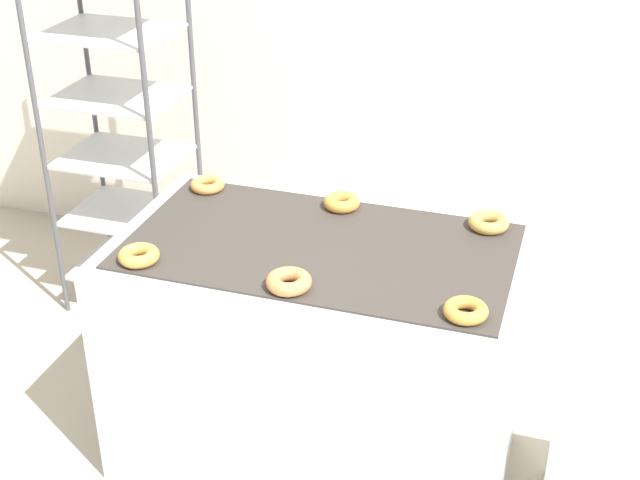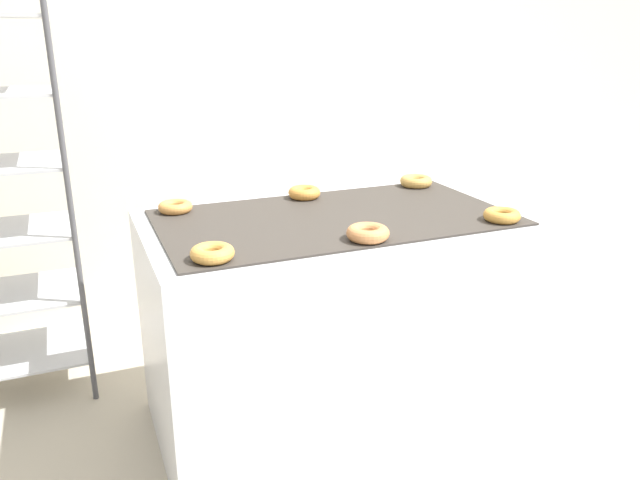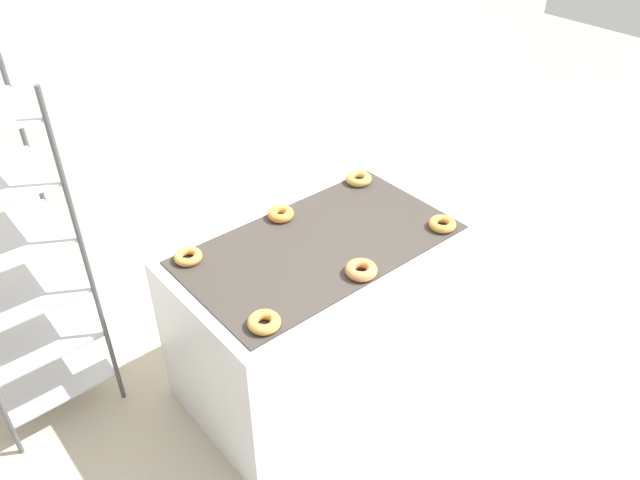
{
  "view_description": "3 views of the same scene",
  "coord_description": "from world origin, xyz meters",
  "px_view_note": "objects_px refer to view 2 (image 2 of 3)",
  "views": [
    {
      "loc": [
        0.82,
        -1.89,
        2.4
      ],
      "look_at": [
        0.0,
        0.67,
        0.93
      ],
      "focal_mm": 50.0,
      "sensor_mm": 36.0,
      "label": 1
    },
    {
      "loc": [
        -0.92,
        -1.42,
        1.58
      ],
      "look_at": [
        0.0,
        0.82,
        0.76
      ],
      "focal_mm": 35.0,
      "sensor_mm": 36.0,
      "label": 2
    },
    {
      "loc": [
        -1.56,
        -1.18,
        2.68
      ],
      "look_at": [
        0.0,
        0.67,
        0.93
      ],
      "focal_mm": 35.0,
      "sensor_mm": 36.0,
      "label": 3
    }
  ],
  "objects_px": {
    "donut_near_right": "(502,215)",
    "donut_far_left": "(175,207)",
    "glaze_bin": "(537,332)",
    "donut_far_right": "(416,181)",
    "donut_near_center": "(368,233)",
    "donut_far_center": "(304,193)",
    "donut_near_left": "(212,253)",
    "fryer_machine": "(334,324)",
    "baking_rack_cart": "(0,199)"
  },
  "relations": [
    {
      "from": "fryer_machine",
      "to": "donut_far_center",
      "type": "height_order",
      "value": "donut_far_center"
    },
    {
      "from": "baking_rack_cart",
      "to": "donut_far_left",
      "type": "relative_size",
      "value": 13.44
    },
    {
      "from": "baking_rack_cart",
      "to": "donut_near_center",
      "type": "height_order",
      "value": "baking_rack_cart"
    },
    {
      "from": "donut_far_center",
      "to": "donut_far_left",
      "type": "bearing_deg",
      "value": -179.4
    },
    {
      "from": "fryer_machine",
      "to": "donut_near_center",
      "type": "relative_size",
      "value": 9.77
    },
    {
      "from": "glaze_bin",
      "to": "donut_far_left",
      "type": "distance_m",
      "value": 1.77
    },
    {
      "from": "donut_near_center",
      "to": "donut_far_center",
      "type": "relative_size",
      "value": 1.09
    },
    {
      "from": "donut_far_right",
      "to": "donut_near_center",
      "type": "bearing_deg",
      "value": -132.15
    },
    {
      "from": "glaze_bin",
      "to": "donut_near_left",
      "type": "xyz_separation_m",
      "value": [
        -1.58,
        -0.27,
        0.7
      ]
    },
    {
      "from": "donut_near_left",
      "to": "donut_near_center",
      "type": "height_order",
      "value": "donut_near_center"
    },
    {
      "from": "donut_near_center",
      "to": "donut_far_left",
      "type": "height_order",
      "value": "donut_near_center"
    },
    {
      "from": "baking_rack_cart",
      "to": "donut_near_right",
      "type": "xyz_separation_m",
      "value": [
        1.76,
        -1.07,
        0.03
      ]
    },
    {
      "from": "baking_rack_cart",
      "to": "donut_far_center",
      "type": "bearing_deg",
      "value": -22.01
    },
    {
      "from": "fryer_machine",
      "to": "donut_far_center",
      "type": "distance_m",
      "value": 0.56
    },
    {
      "from": "donut_near_left",
      "to": "donut_near_center",
      "type": "bearing_deg",
      "value": -0.72
    },
    {
      "from": "baking_rack_cart",
      "to": "donut_near_left",
      "type": "bearing_deg",
      "value": -58.26
    },
    {
      "from": "donut_near_left",
      "to": "fryer_machine",
      "type": "bearing_deg",
      "value": 28.26
    },
    {
      "from": "donut_near_center",
      "to": "donut_near_right",
      "type": "bearing_deg",
      "value": 0.89
    },
    {
      "from": "baking_rack_cart",
      "to": "donut_far_center",
      "type": "xyz_separation_m",
      "value": [
        1.19,
        -0.48,
        0.03
      ]
    },
    {
      "from": "donut_near_right",
      "to": "donut_far_right",
      "type": "distance_m",
      "value": 0.59
    },
    {
      "from": "glaze_bin",
      "to": "donut_near_right",
      "type": "xyz_separation_m",
      "value": [
        -0.49,
        -0.27,
        0.7
      ]
    },
    {
      "from": "donut_far_right",
      "to": "donut_near_left",
      "type": "bearing_deg",
      "value": -151.1
    },
    {
      "from": "glaze_bin",
      "to": "donut_far_right",
      "type": "height_order",
      "value": "donut_far_right"
    },
    {
      "from": "donut_near_right",
      "to": "fryer_machine",
      "type": "bearing_deg",
      "value": 152.39
    },
    {
      "from": "glaze_bin",
      "to": "donut_near_right",
      "type": "distance_m",
      "value": 0.9
    },
    {
      "from": "donut_near_center",
      "to": "fryer_machine",
      "type": "bearing_deg",
      "value": 88.3
    },
    {
      "from": "donut_near_center",
      "to": "glaze_bin",
      "type": "bearing_deg",
      "value": 14.66
    },
    {
      "from": "fryer_machine",
      "to": "donut_far_center",
      "type": "relative_size",
      "value": 10.63
    },
    {
      "from": "fryer_machine",
      "to": "donut_far_left",
      "type": "height_order",
      "value": "donut_far_left"
    },
    {
      "from": "glaze_bin",
      "to": "donut_near_center",
      "type": "bearing_deg",
      "value": -165.34
    },
    {
      "from": "fryer_machine",
      "to": "baking_rack_cart",
      "type": "distance_m",
      "value": 1.5
    },
    {
      "from": "fryer_machine",
      "to": "donut_far_center",
      "type": "xyz_separation_m",
      "value": [
        -0.01,
        0.3,
        0.48
      ]
    },
    {
      "from": "glaze_bin",
      "to": "donut_far_center",
      "type": "relative_size",
      "value": 3.32
    },
    {
      "from": "donut_far_right",
      "to": "donut_near_right",
      "type": "bearing_deg",
      "value": -88.31
    },
    {
      "from": "donut_near_left",
      "to": "donut_far_right",
      "type": "height_order",
      "value": "same"
    },
    {
      "from": "donut_near_left",
      "to": "donut_far_center",
      "type": "distance_m",
      "value": 0.79
    },
    {
      "from": "baking_rack_cart",
      "to": "donut_far_left",
      "type": "bearing_deg",
      "value": -36.84
    },
    {
      "from": "fryer_machine",
      "to": "glaze_bin",
      "type": "distance_m",
      "value": 1.07
    },
    {
      "from": "donut_far_center",
      "to": "donut_far_right",
      "type": "xyz_separation_m",
      "value": [
        0.55,
        0.0,
        -0.0
      ]
    },
    {
      "from": "donut_far_center",
      "to": "donut_far_right",
      "type": "distance_m",
      "value": 0.55
    },
    {
      "from": "baking_rack_cart",
      "to": "donut_near_left",
      "type": "xyz_separation_m",
      "value": [
        0.66,
        -1.07,
        0.03
      ]
    },
    {
      "from": "donut_near_right",
      "to": "donut_near_left",
      "type": "bearing_deg",
      "value": -179.89
    },
    {
      "from": "donut_far_left",
      "to": "donut_near_center",
      "type": "bearing_deg",
      "value": -47.36
    },
    {
      "from": "donut_near_left",
      "to": "baking_rack_cart",
      "type": "bearing_deg",
      "value": 121.74
    },
    {
      "from": "donut_far_left",
      "to": "donut_near_right",
      "type": "bearing_deg",
      "value": -27.77
    },
    {
      "from": "donut_near_left",
      "to": "donut_far_left",
      "type": "xyz_separation_m",
      "value": [
        -0.01,
        0.58,
        -0.0
      ]
    },
    {
      "from": "donut_near_right",
      "to": "donut_far_left",
      "type": "bearing_deg",
      "value": 152.23
    },
    {
      "from": "glaze_bin",
      "to": "donut_far_right",
      "type": "distance_m",
      "value": 0.93
    },
    {
      "from": "donut_far_left",
      "to": "baking_rack_cart",
      "type": "bearing_deg",
      "value": 143.16
    },
    {
      "from": "donut_near_left",
      "to": "donut_far_left",
      "type": "relative_size",
      "value": 1.05
    }
  ]
}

